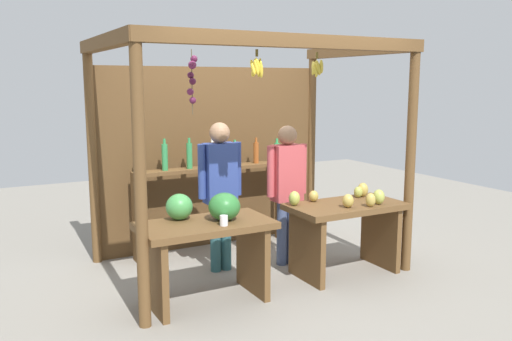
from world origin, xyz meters
name	(u,v)px	position (x,y,z in m)	size (l,w,h in m)	color
ground_plane	(248,265)	(0.00, 0.00, 0.00)	(12.00, 12.00, 0.00)	gray
market_stall	(230,135)	(0.00, 0.42, 1.38)	(2.95, 1.92, 2.38)	brown
fruit_counter_left	(206,235)	(-0.77, -0.66, 0.61)	(1.19, 0.68, 0.99)	brown
fruit_counter_right	(346,221)	(0.78, -0.67, 0.55)	(1.19, 0.64, 0.89)	brown
bottle_shelf_unit	(212,184)	(-0.11, 0.68, 0.80)	(1.89, 0.22, 1.35)	brown
vendor_man	(220,183)	(-0.32, 0.01, 0.93)	(0.48, 0.21, 1.56)	#2A5961
vendor_woman	(287,183)	(0.40, -0.14, 0.90)	(0.48, 0.20, 1.51)	#435178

